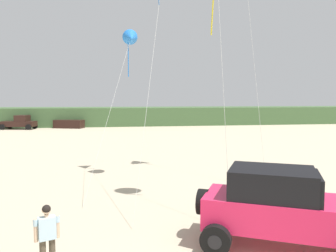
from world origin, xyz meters
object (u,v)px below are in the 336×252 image
object	(u,v)px
distant_pickup	(20,123)
distant_sedan	(69,124)
kite_blue_swept	(131,38)
person_watching	(47,234)
jeep	(282,206)

from	to	relation	value
distant_pickup	distant_sedan	xyz separation A→B (m)	(6.64, 0.75, -0.34)
distant_sedan	kite_blue_swept	xyz separation A→B (m)	(7.44, -31.48, 6.94)
person_watching	distant_sedan	bearing A→B (deg)	96.57
distant_pickup	kite_blue_swept	bearing A→B (deg)	-65.38
person_watching	distant_pickup	xyz separation A→B (m)	(-11.46, 41.05, 0.00)
kite_blue_swept	jeep	bearing A→B (deg)	-70.10
jeep	person_watching	distance (m)	6.28
jeep	distant_pickup	xyz separation A→B (m)	(-17.72, 40.79, -0.26)
kite_blue_swept	person_watching	bearing A→B (deg)	-104.28
person_watching	jeep	bearing A→B (deg)	2.38
distant_sedan	distant_pickup	bearing A→B (deg)	-154.01
distant_pickup	kite_blue_swept	size ratio (longest dim) A/B	0.60
jeep	distant_pickup	bearing A→B (deg)	113.49
distant_pickup	kite_blue_swept	xyz separation A→B (m)	(14.08, -30.73, 6.61)
person_watching	kite_blue_swept	xyz separation A→B (m)	(2.63, 10.32, 6.61)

